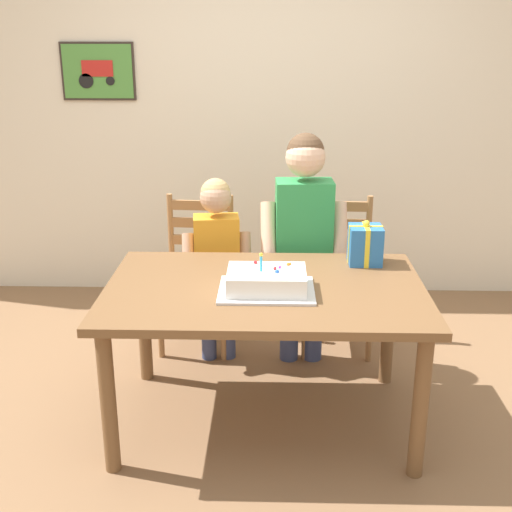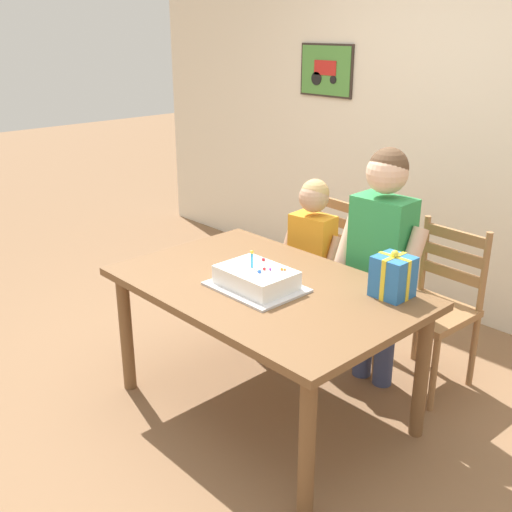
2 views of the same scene
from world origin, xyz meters
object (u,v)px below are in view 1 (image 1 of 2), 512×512
at_px(chair_left, 197,272).
at_px(child_older, 304,228).
at_px(child_younger, 217,253).
at_px(gift_box_red_large, 365,245).
at_px(chair_right, 337,273).
at_px(birthday_cake, 267,282).
at_px(dining_table, 265,303).

height_order(chair_left, child_older, child_older).
relative_size(chair_left, child_younger, 0.84).
height_order(gift_box_red_large, chair_left, gift_box_red_large).
xyz_separation_m(chair_left, chair_right, (0.86, 0.00, 0.00)).
bearing_deg(chair_right, gift_box_red_large, -81.72).
height_order(birthday_cake, gift_box_red_large, gift_box_red_large).
bearing_deg(birthday_cake, child_younger, 111.87).
height_order(chair_left, child_younger, child_younger).
xyz_separation_m(chair_right, child_older, (-0.22, -0.22, 0.35)).
bearing_deg(dining_table, gift_box_red_large, 33.72).
relative_size(birthday_cake, chair_left, 0.48).
distance_m(chair_left, chair_right, 0.86).
distance_m(dining_table, child_older, 0.72).
bearing_deg(birthday_cake, gift_box_red_large, 39.00).
bearing_deg(gift_box_red_large, chair_left, 149.86).
relative_size(birthday_cake, gift_box_red_large, 1.89).
bearing_deg(dining_table, child_younger, 113.22).
bearing_deg(child_older, dining_table, -107.46).
bearing_deg(child_older, chair_left, 160.83).
distance_m(dining_table, gift_box_red_large, 0.64).
bearing_deg(chair_left, chair_right, 0.00).
relative_size(gift_box_red_large, chair_left, 0.25).
distance_m(birthday_cake, child_older, 0.76).
relative_size(birthday_cake, chair_right, 0.48).
bearing_deg(child_older, birthday_cake, -105.37).
xyz_separation_m(gift_box_red_large, child_younger, (-0.80, 0.32, -0.16)).
relative_size(dining_table, birthday_cake, 3.42).
relative_size(chair_right, child_younger, 0.84).
distance_m(dining_table, birthday_cake, 0.15).
bearing_deg(dining_table, child_older, 72.54).
xyz_separation_m(birthday_cake, gift_box_red_large, (0.50, 0.41, 0.05)).
distance_m(chair_left, child_older, 0.76).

